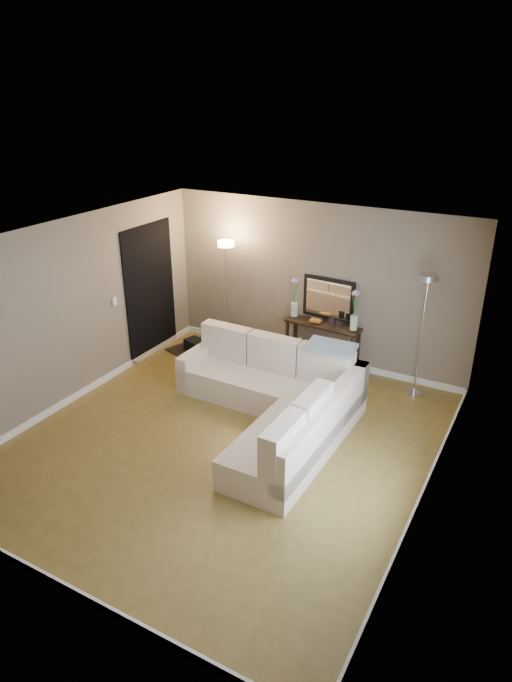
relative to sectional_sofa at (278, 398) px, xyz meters
The scene contains 23 objects.
floor 0.91m from the sectional_sofa, 114.68° to the right, with size 5.00×5.50×0.01m, color olive.
ceiling 2.41m from the sectional_sofa, 114.68° to the right, with size 5.00×5.50×0.01m, color white.
wall_back 2.24m from the sectional_sofa, 100.01° to the left, with size 5.00×0.02×2.60m, color #786B5C.
wall_front 3.67m from the sectional_sofa, 95.70° to the right, with size 5.00×0.02×2.60m, color #786B5C.
wall_left 3.11m from the sectional_sofa, 165.02° to the right, with size 0.02×5.50×2.60m, color #786B5C.
wall_right 2.48m from the sectional_sofa, 19.54° to the right, with size 0.02×5.50×2.60m, color #786B5C.
baseboard_back 2.02m from the sectional_sofa, 100.13° to the left, with size 5.00×0.03×0.10m, color white.
baseboard_front 3.53m from the sectional_sofa, 95.74° to the right, with size 5.00×0.03×0.10m, color white.
baseboard_left 2.95m from the sectional_sofa, 164.89° to the right, with size 0.03×5.50×0.10m, color white.
baseboard_right 2.29m from the sectional_sofa, 19.75° to the right, with size 0.03×5.50×0.10m, color white.
doorway 3.08m from the sectional_sofa, 161.75° to the left, with size 0.02×1.20×2.20m, color black.
switch_plate 2.96m from the sectional_sofa, behind, with size 0.02×0.08×0.12m, color white.
sectional_sofa is the anchor object (origin of this frame).
throw_blanket 1.00m from the sectional_sofa, 53.41° to the left, with size 0.66×0.38×0.05m, color #7D92A1.
console_table 1.81m from the sectional_sofa, 96.19° to the left, with size 1.25×0.42×0.76m.
leaning_mirror 2.10m from the sectional_sofa, 93.23° to the left, with size 0.87×0.10×0.68m.
table_decor 1.82m from the sectional_sofa, 94.13° to the left, with size 0.52×0.13×0.12m.
flower_vase_left 2.06m from the sectional_sofa, 109.27° to the left, with size 0.14×0.12×0.65m.
flower_vase_right 1.93m from the sectional_sofa, 77.26° to the left, with size 0.14×0.12×0.65m.
floor_lamp_lit 2.63m from the sectional_sofa, 137.48° to the left, with size 0.34×0.34×1.91m.
floor_lamp_unlit 2.38m from the sectional_sofa, 48.53° to the left, with size 0.33×0.33×1.85m.
charcoal_rug 2.43m from the sectional_sofa, 146.39° to the left, with size 1.24×0.93×0.02m, color black.
black_bag 2.60m from the sectional_sofa, 149.91° to the left, with size 0.35×0.25×0.23m, color black.
Camera 1 is at (3.32, -5.20, 4.19)m, focal length 30.00 mm.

